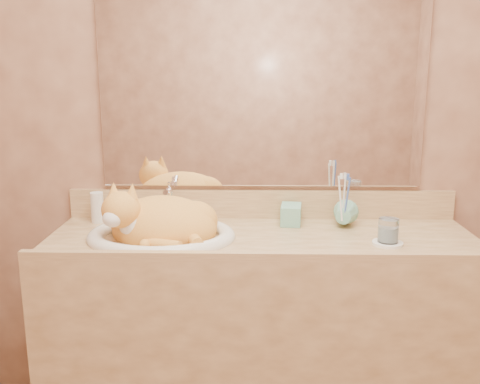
{
  "coord_description": "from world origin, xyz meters",
  "views": [
    {
      "loc": [
        -0.04,
        -1.18,
        1.46
      ],
      "look_at": [
        -0.08,
        0.7,
        1.03
      ],
      "focal_mm": 40.0,
      "sensor_mm": 36.0,
      "label": 1
    }
  ],
  "objects_px": {
    "cat": "(158,220)",
    "toothbrush_cup": "(343,218)",
    "vanity_counter": "(261,341)",
    "water_glass": "(388,230)",
    "soap_dispenser": "(291,206)",
    "sink_basin": "(161,216)"
  },
  "relations": [
    {
      "from": "vanity_counter",
      "to": "soap_dispenser",
      "type": "xyz_separation_m",
      "value": [
        0.11,
        0.12,
        0.51
      ]
    },
    {
      "from": "sink_basin",
      "to": "soap_dispenser",
      "type": "bearing_deg",
      "value": 23.75
    },
    {
      "from": "water_glass",
      "to": "toothbrush_cup",
      "type": "bearing_deg",
      "value": 125.95
    },
    {
      "from": "sink_basin",
      "to": "toothbrush_cup",
      "type": "relative_size",
      "value": 5.3
    },
    {
      "from": "cat",
      "to": "water_glass",
      "type": "xyz_separation_m",
      "value": [
        0.83,
        -0.07,
        -0.01
      ]
    },
    {
      "from": "cat",
      "to": "vanity_counter",
      "type": "bearing_deg",
      "value": 13.55
    },
    {
      "from": "cat",
      "to": "toothbrush_cup",
      "type": "relative_size",
      "value": 4.04
    },
    {
      "from": "sink_basin",
      "to": "soap_dispenser",
      "type": "distance_m",
      "value": 0.5
    },
    {
      "from": "sink_basin",
      "to": "cat",
      "type": "relative_size",
      "value": 1.31
    },
    {
      "from": "sink_basin",
      "to": "vanity_counter",
      "type": "bearing_deg",
      "value": 11.19
    },
    {
      "from": "vanity_counter",
      "to": "toothbrush_cup",
      "type": "xyz_separation_m",
      "value": [
        0.32,
        0.1,
        0.47
      ]
    },
    {
      "from": "vanity_counter",
      "to": "soap_dispenser",
      "type": "distance_m",
      "value": 0.54
    },
    {
      "from": "water_glass",
      "to": "vanity_counter",
      "type": "bearing_deg",
      "value": 169.7
    },
    {
      "from": "toothbrush_cup",
      "to": "water_glass",
      "type": "height_order",
      "value": "water_glass"
    },
    {
      "from": "sink_basin",
      "to": "water_glass",
      "type": "xyz_separation_m",
      "value": [
        0.82,
        -0.06,
        -0.03
      ]
    },
    {
      "from": "toothbrush_cup",
      "to": "cat",
      "type": "bearing_deg",
      "value": -171.26
    },
    {
      "from": "vanity_counter",
      "to": "cat",
      "type": "xyz_separation_m",
      "value": [
        -0.39,
        -0.01,
        0.49
      ]
    },
    {
      "from": "cat",
      "to": "soap_dispenser",
      "type": "height_order",
      "value": "same"
    },
    {
      "from": "soap_dispenser",
      "to": "toothbrush_cup",
      "type": "bearing_deg",
      "value": 1.81
    },
    {
      "from": "cat",
      "to": "toothbrush_cup",
      "type": "xyz_separation_m",
      "value": [
        0.7,
        0.11,
        -0.02
      ]
    },
    {
      "from": "soap_dispenser",
      "to": "water_glass",
      "type": "height_order",
      "value": "soap_dispenser"
    },
    {
      "from": "vanity_counter",
      "to": "water_glass",
      "type": "height_order",
      "value": "water_glass"
    }
  ]
}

